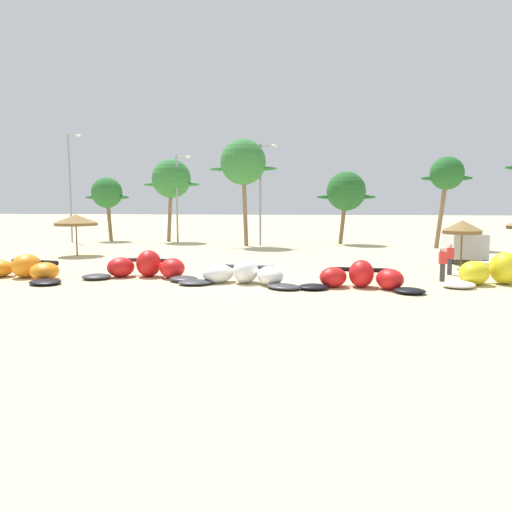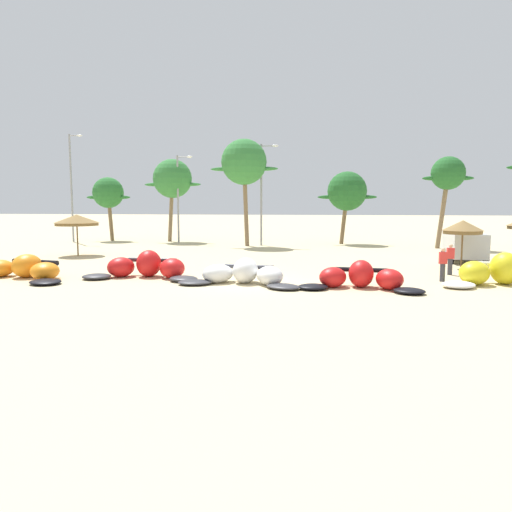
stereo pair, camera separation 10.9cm
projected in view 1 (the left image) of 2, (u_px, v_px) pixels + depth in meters
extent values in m
plane|color=beige|center=(248.00, 281.00, 23.13)|extent=(260.00, 260.00, 0.00)
ellipsoid|color=orange|center=(27.00, 266.00, 24.26)|extent=(1.65, 1.80, 1.17)
ellipsoid|color=orange|center=(45.00, 271.00, 23.42)|extent=(1.84, 1.95, 0.87)
ellipsoid|color=black|center=(45.00, 282.00, 22.21)|extent=(2.03, 1.97, 0.23)
cylinder|color=black|center=(35.00, 262.00, 24.75)|extent=(2.84, 0.86, 0.26)
cube|color=black|center=(24.00, 266.00, 24.11)|extent=(1.13, 0.77, 0.04)
ellipsoid|color=#333338|center=(97.00, 277.00, 23.71)|extent=(1.71, 1.60, 0.27)
ellipsoid|color=red|center=(121.00, 267.00, 24.42)|extent=(1.82, 1.85, 1.00)
ellipsoid|color=red|center=(149.00, 263.00, 24.52)|extent=(1.26, 1.43, 1.35)
ellipsoid|color=red|center=(172.00, 268.00, 24.00)|extent=(1.79, 1.84, 1.00)
ellipsoid|color=#333338|center=(184.00, 279.00, 23.02)|extent=(1.75, 1.65, 0.27)
cylinder|color=#333338|center=(152.00, 260.00, 24.99)|extent=(2.60, 0.30, 0.24)
cube|color=#333338|center=(148.00, 264.00, 24.38)|extent=(0.96, 0.53, 0.04)
ellipsoid|color=#333338|center=(195.00, 282.00, 22.11)|extent=(1.77, 1.44, 0.23)
ellipsoid|color=white|center=(218.00, 274.00, 22.66)|extent=(1.91, 1.93, 0.87)
ellipsoid|color=white|center=(246.00, 270.00, 22.61)|extent=(1.36, 1.72, 1.17)
ellipsoid|color=white|center=(270.00, 276.00, 21.98)|extent=(1.73, 1.92, 0.87)
ellipsoid|color=#333338|center=(283.00, 286.00, 21.00)|extent=(1.92, 1.75, 0.23)
cylinder|color=#333338|center=(249.00, 267.00, 23.13)|extent=(2.42, 0.57, 0.22)
cube|color=#333338|center=(245.00, 271.00, 22.46)|extent=(0.95, 0.69, 0.04)
ellipsoid|color=black|center=(313.00, 287.00, 20.91)|extent=(1.54, 1.38, 0.24)
ellipsoid|color=red|center=(333.00, 277.00, 21.47)|extent=(1.70, 1.72, 0.90)
ellipsoid|color=red|center=(361.00, 274.00, 21.47)|extent=(1.24, 1.43, 1.22)
ellipsoid|color=red|center=(390.00, 279.00, 20.90)|extent=(1.60, 1.68, 0.90)
ellipsoid|color=black|center=(410.00, 291.00, 19.97)|extent=(1.67, 1.57, 0.24)
cylinder|color=black|center=(362.00, 270.00, 21.90)|extent=(2.34, 0.47, 0.21)
cube|color=black|center=(361.00, 274.00, 21.34)|extent=(0.90, 0.57, 0.04)
ellipsoid|color=white|center=(458.00, 285.00, 21.33)|extent=(1.82, 1.72, 0.30)
ellipsoid|color=yellow|center=(474.00, 273.00, 22.10)|extent=(1.91, 1.95, 1.10)
ellipsoid|color=yellow|center=(505.00, 268.00, 22.25)|extent=(1.31, 1.47, 1.48)
cylinder|color=white|center=(501.00, 264.00, 22.74)|extent=(2.76, 0.26, 0.25)
cube|color=white|center=(506.00, 269.00, 22.10)|extent=(1.01, 0.53, 0.04)
cylinder|color=brown|center=(77.00, 239.00, 34.35)|extent=(0.10, 0.10, 2.32)
cone|color=olive|center=(76.00, 219.00, 34.20)|extent=(3.10, 3.10, 0.59)
cylinder|color=brown|center=(76.00, 224.00, 34.24)|extent=(2.95, 2.95, 0.20)
cylinder|color=brown|center=(461.00, 249.00, 27.65)|extent=(0.10, 0.10, 2.17)
cone|color=olive|center=(462.00, 225.00, 27.50)|extent=(2.23, 2.23, 0.58)
cylinder|color=brown|center=(462.00, 232.00, 27.55)|extent=(2.12, 2.12, 0.20)
cube|color=#B2B7BC|center=(463.00, 244.00, 30.99)|extent=(2.34, 4.76, 1.50)
cube|color=black|center=(460.00, 239.00, 32.19)|extent=(2.03, 1.30, 0.56)
cylinder|color=black|center=(443.00, 253.00, 32.66)|extent=(0.29, 0.70, 0.68)
cylinder|color=black|center=(474.00, 254.00, 32.26)|extent=(0.29, 0.70, 0.68)
cylinder|color=black|center=(451.00, 258.00, 29.88)|extent=(0.29, 0.70, 0.68)
cylinder|color=black|center=(485.00, 259.00, 29.47)|extent=(0.29, 0.70, 0.68)
cylinder|color=#383842|center=(442.00, 273.00, 23.07)|extent=(0.24, 0.24, 0.85)
cube|color=red|center=(443.00, 258.00, 22.99)|extent=(0.36, 0.22, 0.56)
sphere|color=beige|center=(443.00, 250.00, 22.95)|extent=(0.20, 0.20, 0.20)
cylinder|color=#383842|center=(450.00, 267.00, 25.20)|extent=(0.24, 0.24, 0.85)
cube|color=red|center=(450.00, 253.00, 25.12)|extent=(0.36, 0.22, 0.56)
sphere|color=beige|center=(451.00, 246.00, 25.08)|extent=(0.20, 0.20, 0.20)
cylinder|color=brown|center=(109.00, 217.00, 47.91)|extent=(0.64, 0.36, 4.75)
sphere|color=#286B2D|center=(107.00, 193.00, 47.67)|extent=(3.02, 3.02, 3.02)
ellipsoid|color=#286B2D|center=(95.00, 197.00, 47.88)|extent=(2.12, 0.50, 0.36)
ellipsoid|color=#286B2D|center=(119.00, 197.00, 47.57)|extent=(2.12, 0.50, 0.36)
cylinder|color=#7F6647|center=(170.00, 210.00, 46.80)|extent=(0.74, 0.36, 6.06)
sphere|color=#337A38|center=(171.00, 179.00, 46.44)|extent=(3.73, 3.73, 3.73)
ellipsoid|color=#337A38|center=(156.00, 185.00, 46.69)|extent=(2.61, 0.50, 0.36)
ellipsoid|color=#337A38|center=(187.00, 184.00, 46.31)|extent=(2.61, 0.50, 0.36)
cylinder|color=#7F6647|center=(245.00, 204.00, 41.85)|extent=(0.62, 0.36, 7.23)
sphere|color=#337A38|center=(243.00, 162.00, 41.48)|extent=(3.92, 3.92, 3.92)
ellipsoid|color=#337A38|center=(225.00, 169.00, 41.74)|extent=(2.74, 0.50, 0.36)
ellipsoid|color=#337A38|center=(261.00, 169.00, 41.34)|extent=(2.74, 0.50, 0.36)
cylinder|color=brown|center=(343.00, 218.00, 44.08)|extent=(0.80, 0.36, 4.80)
sphere|color=#236028|center=(346.00, 191.00, 43.79)|extent=(3.54, 3.54, 3.54)
ellipsoid|color=#236028|center=(330.00, 197.00, 44.03)|extent=(2.48, 0.50, 0.36)
ellipsoid|color=#236028|center=(362.00, 197.00, 43.67)|extent=(2.48, 0.50, 0.36)
cylinder|color=#7F6647|center=(441.00, 211.00, 39.68)|extent=(0.97, 0.36, 6.14)
sphere|color=#236028|center=(447.00, 173.00, 39.31)|extent=(2.70, 2.70, 2.70)
ellipsoid|color=#236028|center=(433.00, 178.00, 39.49)|extent=(1.89, 0.50, 0.36)
ellipsoid|color=#236028|center=(461.00, 178.00, 39.22)|extent=(1.89, 0.50, 0.36)
cylinder|color=gray|center=(70.00, 189.00, 45.82)|extent=(0.18, 0.18, 10.15)
cylinder|color=gray|center=(73.00, 135.00, 45.22)|extent=(1.02, 0.10, 0.10)
ellipsoid|color=silver|center=(78.00, 135.00, 45.15)|extent=(0.56, 0.24, 0.20)
cylinder|color=gray|center=(177.00, 199.00, 45.38)|extent=(0.18, 0.18, 8.14)
cylinder|color=gray|center=(182.00, 157.00, 44.88)|extent=(1.18, 0.10, 0.10)
ellipsoid|color=silver|center=(189.00, 157.00, 44.81)|extent=(0.56, 0.24, 0.20)
cylinder|color=gray|center=(260.00, 195.00, 42.26)|extent=(0.18, 0.18, 8.78)
cylinder|color=gray|center=(267.00, 146.00, 41.72)|extent=(1.20, 0.10, 0.10)
ellipsoid|color=silver|center=(274.00, 146.00, 41.64)|extent=(0.56, 0.24, 0.20)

